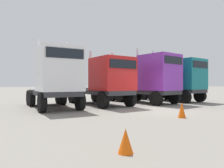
% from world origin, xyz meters
% --- Properties ---
extents(ground, '(200.00, 200.00, 0.00)m').
position_xyz_m(ground, '(0.00, 0.00, 0.00)').
color(ground, gray).
extents(semi_truck_white, '(3.02, 6.21, 4.39)m').
position_xyz_m(semi_truck_white, '(-5.44, 3.00, 2.00)').
color(semi_truck_white, '#333338').
rests_on(semi_truck_white, ground).
extents(semi_truck_red, '(3.49, 6.42, 3.97)m').
position_xyz_m(semi_truck_red, '(-1.83, 3.47, 1.80)').
color(semi_truck_red, '#333338').
rests_on(semi_truck_red, ground).
extents(semi_truck_purple, '(3.95, 6.74, 4.43)m').
position_xyz_m(semi_truck_purple, '(2.23, 3.54, 2.00)').
color(semi_truck_purple, '#333338').
rests_on(semi_truck_purple, ground).
extents(semi_truck_teal, '(3.65, 6.26, 4.28)m').
position_xyz_m(semi_truck_teal, '(5.55, 4.04, 1.95)').
color(semi_truck_teal, '#333338').
rests_on(semi_truck_teal, ground).
extents(traffic_cone_near, '(0.36, 0.36, 0.73)m').
position_xyz_m(traffic_cone_near, '(-0.69, -2.74, 0.37)').
color(traffic_cone_near, '#F2590C').
rests_on(traffic_cone_near, ground).
extents(traffic_cone_mid, '(0.36, 0.36, 0.58)m').
position_xyz_m(traffic_cone_mid, '(-5.46, -6.08, 0.29)').
color(traffic_cone_mid, '#F2590C').
rests_on(traffic_cone_mid, ground).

